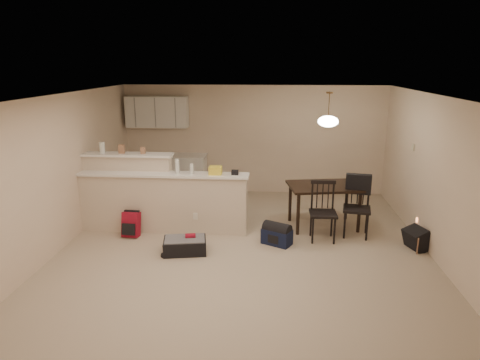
# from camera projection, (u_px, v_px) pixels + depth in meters

# --- Properties ---
(room) EXTENTS (7.00, 7.02, 2.50)m
(room) POSITION_uv_depth(u_px,v_px,m) (243.00, 180.00, 6.55)
(room) COLOR tan
(room) RESTS_ON ground
(breakfast_bar) EXTENTS (3.08, 0.58, 1.39)m
(breakfast_bar) POSITION_uv_depth(u_px,v_px,m) (151.00, 197.00, 7.79)
(breakfast_bar) COLOR beige
(breakfast_bar) RESTS_ON ground
(upper_cabinets) EXTENTS (1.40, 0.34, 0.70)m
(upper_cabinets) POSITION_uv_depth(u_px,v_px,m) (157.00, 112.00, 9.73)
(upper_cabinets) COLOR white
(upper_cabinets) RESTS_ON room
(kitchen_counter) EXTENTS (1.80, 0.60, 0.90)m
(kitchen_counter) POSITION_uv_depth(u_px,v_px,m) (167.00, 175.00, 9.97)
(kitchen_counter) COLOR white
(kitchen_counter) RESTS_ON ground
(thermostat) EXTENTS (0.02, 0.12, 0.12)m
(thermostat) POSITION_uv_depth(u_px,v_px,m) (413.00, 147.00, 7.75)
(thermostat) COLOR beige
(thermostat) RESTS_ON room
(jar) EXTENTS (0.10, 0.10, 0.20)m
(jar) POSITION_uv_depth(u_px,v_px,m) (102.00, 148.00, 7.76)
(jar) COLOR silver
(jar) RESTS_ON breakfast_bar
(cereal_box) EXTENTS (0.10, 0.07, 0.16)m
(cereal_box) POSITION_uv_depth(u_px,v_px,m) (122.00, 149.00, 7.74)
(cereal_box) COLOR #9C6F50
(cereal_box) RESTS_ON breakfast_bar
(small_box) EXTENTS (0.08, 0.06, 0.12)m
(small_box) POSITION_uv_depth(u_px,v_px,m) (143.00, 150.00, 7.71)
(small_box) COLOR #9C6F50
(small_box) RESTS_ON breakfast_bar
(bottle_a) EXTENTS (0.07, 0.07, 0.26)m
(bottle_a) POSITION_uv_depth(u_px,v_px,m) (177.00, 166.00, 7.51)
(bottle_a) COLOR silver
(bottle_a) RESTS_ON breakfast_bar
(bottle_b) EXTENTS (0.06, 0.06, 0.18)m
(bottle_b) POSITION_uv_depth(u_px,v_px,m) (192.00, 169.00, 7.50)
(bottle_b) COLOR silver
(bottle_b) RESTS_ON breakfast_bar
(bag_lump) EXTENTS (0.22, 0.18, 0.14)m
(bag_lump) POSITION_uv_depth(u_px,v_px,m) (215.00, 170.00, 7.48)
(bag_lump) COLOR #9C6F50
(bag_lump) RESTS_ON breakfast_bar
(pouch) EXTENTS (0.12, 0.10, 0.08)m
(pouch) POSITION_uv_depth(u_px,v_px,m) (235.00, 172.00, 7.46)
(pouch) COLOR #9C6F50
(pouch) RESTS_ON breakfast_bar
(dining_table) EXTENTS (1.42, 1.07, 0.81)m
(dining_table) POSITION_uv_depth(u_px,v_px,m) (324.00, 190.00, 7.88)
(dining_table) COLOR black
(dining_table) RESTS_ON ground
(pendant_lamp) EXTENTS (0.36, 0.36, 0.62)m
(pendant_lamp) POSITION_uv_depth(u_px,v_px,m) (328.00, 121.00, 7.54)
(pendant_lamp) COLOR brown
(pendant_lamp) RESTS_ON room
(dining_chair_near) EXTENTS (0.45, 0.43, 1.03)m
(dining_chair_near) POSITION_uv_depth(u_px,v_px,m) (323.00, 212.00, 7.31)
(dining_chair_near) COLOR black
(dining_chair_near) RESTS_ON ground
(dining_chair_far) EXTENTS (0.53, 0.52, 1.06)m
(dining_chair_far) POSITION_uv_depth(u_px,v_px,m) (357.00, 207.00, 7.49)
(dining_chair_far) COLOR black
(dining_chair_far) RESTS_ON ground
(suitcase) EXTENTS (0.74, 0.55, 0.23)m
(suitcase) POSITION_uv_depth(u_px,v_px,m) (185.00, 246.00, 6.93)
(suitcase) COLOR black
(suitcase) RESTS_ON ground
(red_backpack) EXTENTS (0.31, 0.21, 0.44)m
(red_backpack) POSITION_uv_depth(u_px,v_px,m) (131.00, 224.00, 7.56)
(red_backpack) COLOR maroon
(red_backpack) RESTS_ON ground
(navy_duffel) EXTENTS (0.55, 0.46, 0.27)m
(navy_duffel) POSITION_uv_depth(u_px,v_px,m) (277.00, 237.00, 7.24)
(navy_duffel) COLOR #101835
(navy_duffel) RESTS_ON ground
(black_daypack) EXTENTS (0.39, 0.46, 0.34)m
(black_daypack) POSITION_uv_depth(u_px,v_px,m) (417.00, 239.00, 7.05)
(black_daypack) COLOR black
(black_daypack) RESTS_ON ground
(cardboard_sheet) EXTENTS (0.15, 0.40, 0.32)m
(cardboard_sheet) POSITION_uv_depth(u_px,v_px,m) (418.00, 241.00, 7.00)
(cardboard_sheet) COLOR #9C6F50
(cardboard_sheet) RESTS_ON ground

